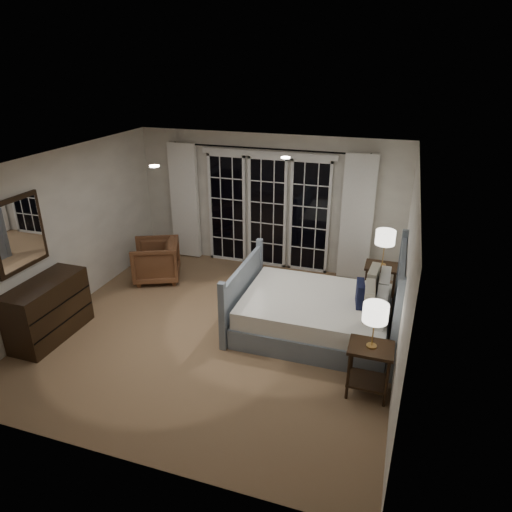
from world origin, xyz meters
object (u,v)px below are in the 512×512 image
(nightstand_right, at_px, (380,278))
(bed, at_px, (319,312))
(nightstand_left, at_px, (369,363))
(dresser, at_px, (48,310))
(armchair, at_px, (156,261))
(lamp_left, at_px, (375,313))
(lamp_right, at_px, (385,238))

(nightstand_right, bearing_deg, bed, -122.65)
(bed, xyz_separation_m, nightstand_left, (0.80, -1.14, 0.11))
(bed, distance_m, dresser, 3.87)
(armchair, xyz_separation_m, dresser, (-0.52, -2.12, 0.07))
(bed, height_order, dresser, bed)
(nightstand_left, height_order, dresser, dresser)
(bed, distance_m, nightstand_left, 1.40)
(lamp_left, distance_m, dresser, 4.50)
(nightstand_right, distance_m, armchair, 3.91)
(bed, height_order, lamp_right, bed)
(lamp_right, distance_m, armchair, 3.98)
(nightstand_left, bearing_deg, armchair, 153.40)
(bed, relative_size, nightstand_right, 3.39)
(armchair, bearing_deg, dresser, -37.90)
(armchair, relative_size, dresser, 0.66)
(dresser, bearing_deg, lamp_left, 1.90)
(nightstand_left, relative_size, armchair, 0.83)
(nightstand_right, bearing_deg, lamp_left, -89.06)
(nightstand_left, bearing_deg, bed, 125.15)
(lamp_left, relative_size, armchair, 0.69)
(nightstand_left, distance_m, lamp_right, 2.43)
(lamp_right, relative_size, armchair, 0.73)
(bed, height_order, armchair, bed)
(lamp_right, xyz_separation_m, armchair, (-3.89, -0.36, -0.78))
(lamp_left, relative_size, dresser, 0.45)
(nightstand_right, xyz_separation_m, lamp_left, (0.04, -2.33, 0.67))
(bed, relative_size, nightstand_left, 3.40)
(nightstand_left, distance_m, lamp_left, 0.67)
(bed, xyz_separation_m, nightstand_right, (0.76, 1.19, 0.11))
(nightstand_left, xyz_separation_m, nightstand_right, (-0.04, 2.33, 0.00))
(nightstand_right, height_order, lamp_left, lamp_left)
(nightstand_right, bearing_deg, nightstand_left, -89.06)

